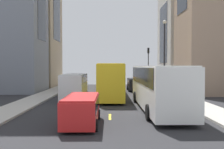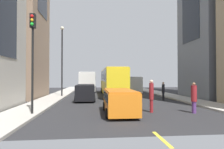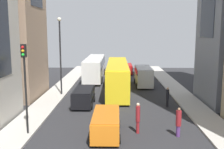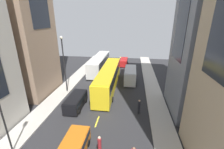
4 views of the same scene
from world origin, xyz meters
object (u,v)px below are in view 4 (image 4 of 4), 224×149
(car_orange_0, at_px, (72,149))
(pedestrian_walking_far, at_px, (139,106))
(delivery_van_white, at_px, (130,74))
(traffic_light_near_corner, at_px, (0,109))
(car_black_1, at_px, (76,101))
(streetcar_yellow, at_px, (109,77))
(city_bus_white, at_px, (99,62))
(pedestrian_crossing_near, at_px, (100,147))
(car_red_2, at_px, (124,62))

(car_orange_0, height_order, pedestrian_walking_far, pedestrian_walking_far)
(delivery_van_white, height_order, traffic_light_near_corner, traffic_light_near_corner)
(car_black_1, bearing_deg, car_orange_0, -71.64)
(car_black_1, bearing_deg, streetcar_yellow, 62.74)
(city_bus_white, height_order, delivery_van_white, city_bus_white)
(car_black_1, height_order, pedestrian_crossing_near, pedestrian_crossing_near)
(streetcar_yellow, bearing_deg, city_bus_white, 111.54)
(streetcar_yellow, bearing_deg, car_black_1, -117.26)
(city_bus_white, xyz_separation_m, car_red_2, (5.23, 5.15, -1.04))
(city_bus_white, height_order, pedestrian_crossing_near, city_bus_white)
(pedestrian_crossing_near, bearing_deg, delivery_van_white, 79.51)
(delivery_van_white, distance_m, car_black_1, 12.16)
(car_orange_0, bearing_deg, delivery_van_white, 76.00)
(streetcar_yellow, bearing_deg, car_orange_0, -93.36)
(car_orange_0, xyz_separation_m, car_black_1, (-2.55, 7.69, 0.05))
(city_bus_white, distance_m, pedestrian_walking_far, 18.01)
(city_bus_white, xyz_separation_m, car_black_1, (0.15, -15.55, -1.01))
(car_orange_0, distance_m, car_red_2, 28.50)
(city_bus_white, relative_size, pedestrian_crossing_near, 5.69)
(streetcar_yellow, relative_size, pedestrian_walking_far, 7.42)
(car_orange_0, xyz_separation_m, car_red_2, (2.53, 28.39, 0.03))
(delivery_van_white, bearing_deg, car_red_2, 99.88)
(city_bus_white, bearing_deg, delivery_van_white, -38.21)
(delivery_van_white, xyz_separation_m, pedestrian_crossing_near, (-2.12, -17.31, -0.29))
(car_black_1, xyz_separation_m, traffic_light_near_corner, (-3.02, -7.86, 3.51))
(car_black_1, relative_size, car_red_2, 0.97)
(car_black_1, distance_m, traffic_light_near_corner, 9.13)
(pedestrian_crossing_near, bearing_deg, car_black_1, 119.82)
(pedestrian_crossing_near, distance_m, pedestrian_walking_far, 7.83)
(city_bus_white, height_order, car_black_1, city_bus_white)
(car_orange_0, xyz_separation_m, traffic_light_near_corner, (-5.57, -0.18, 3.56))
(city_bus_white, distance_m, pedestrian_crossing_near, 23.45)
(city_bus_white, relative_size, delivery_van_white, 2.19)
(city_bus_white, bearing_deg, traffic_light_near_corner, -96.99)
(car_red_2, distance_m, traffic_light_near_corner, 29.90)
(pedestrian_crossing_near, xyz_separation_m, pedestrian_walking_far, (3.46, 7.02, -0.17))
(car_red_2, bearing_deg, car_black_1, -103.79)
(delivery_van_white, height_order, pedestrian_crossing_near, delivery_van_white)
(car_orange_0, bearing_deg, traffic_light_near_corner, -178.20)
(delivery_van_white, bearing_deg, streetcar_yellow, -136.50)
(pedestrian_crossing_near, relative_size, traffic_light_near_corner, 0.36)
(car_red_2, relative_size, traffic_light_near_corner, 0.74)
(city_bus_white, relative_size, traffic_light_near_corner, 2.04)
(city_bus_white, height_order, pedestrian_walking_far, city_bus_white)
(traffic_light_near_corner, bearing_deg, car_red_2, 74.16)
(city_bus_white, height_order, car_red_2, city_bus_white)
(streetcar_yellow, relative_size, traffic_light_near_corner, 2.30)
(car_orange_0, relative_size, car_red_2, 1.00)
(city_bus_white, relative_size, car_black_1, 2.83)
(car_red_2, height_order, pedestrian_walking_far, pedestrian_walking_far)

